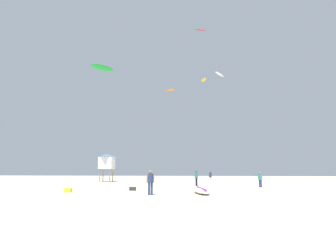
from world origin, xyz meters
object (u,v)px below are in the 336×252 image
object	(u,v)px
kite_aloft_0	(204,80)
kite_aloft_4	(170,90)
person_left	(260,178)
kite_grounded_near	(201,191)
kite_aloft_1	(200,30)
person_right	(210,176)
kite_aloft_2	(219,74)
gear_bag	(133,189)
kite_aloft_3	(102,68)
lifeguard_tower	(107,161)
cooler_box	(68,190)
person_foreground	(150,181)
person_midground	(196,177)

from	to	relation	value
kite_aloft_0	kite_aloft_4	distance (m)	8.05
person_left	kite_grounded_near	size ratio (longest dim) A/B	0.40
kite_aloft_1	person_right	bearing A→B (deg)	-87.24
kite_aloft_1	kite_aloft_2	world-z (taller)	kite_aloft_1
gear_bag	kite_aloft_0	bearing A→B (deg)	76.05
kite_aloft_1	kite_aloft_3	size ratio (longest dim) A/B	0.60
person_right	kite_aloft_1	world-z (taller)	kite_aloft_1
lifeguard_tower	kite_aloft_4	world-z (taller)	kite_aloft_4
kite_aloft_4	kite_aloft_2	bearing A→B (deg)	-44.64
person_left	kite_aloft_1	distance (m)	33.02
lifeguard_tower	kite_aloft_1	world-z (taller)	kite_aloft_1
kite_grounded_near	lifeguard_tower	size ratio (longest dim) A/B	0.94
cooler_box	kite_aloft_1	xyz separation A→B (m)	(12.20, 25.60, 27.83)
person_foreground	person_left	world-z (taller)	person_foreground
person_foreground	cooler_box	world-z (taller)	person_foreground
person_right	person_midground	bearing A→B (deg)	123.58
lifeguard_tower	kite_aloft_3	distance (m)	14.78
kite_aloft_1	cooler_box	bearing A→B (deg)	-115.48
person_midground	kite_aloft_2	bearing A→B (deg)	90.61
kite_grounded_near	gear_bag	size ratio (longest dim) A/B	6.97
person_midground	kite_aloft_3	distance (m)	23.63
person_foreground	lifeguard_tower	distance (m)	21.70
cooler_box	kite_aloft_1	world-z (taller)	kite_aloft_1
kite_grounded_near	kite_aloft_0	bearing A→B (deg)	86.44
person_foreground	kite_aloft_3	xyz separation A→B (m)	(-10.89, 19.30, 16.73)
person_left	kite_aloft_3	size ratio (longest dim) A/B	0.45
gear_bag	kite_aloft_3	size ratio (longest dim) A/B	0.16
person_foreground	kite_aloft_0	world-z (taller)	kite_aloft_0
kite_grounded_near	person_midground	bearing A→B (deg)	91.20
person_right	lifeguard_tower	bearing A→B (deg)	43.77
person_right	kite_grounded_near	distance (m)	16.19
person_midground	person_right	distance (m)	6.87
kite_grounded_near	kite_aloft_4	world-z (taller)	kite_aloft_4
person_midground	lifeguard_tower	xyz separation A→B (m)	(-13.15, 8.38, 2.02)
person_left	person_right	xyz separation A→B (m)	(-4.58, 8.34, 0.02)
lifeguard_tower	kite_aloft_3	bearing A→B (deg)	-177.30
kite_aloft_2	kite_aloft_4	world-z (taller)	kite_aloft_4
person_foreground	kite_aloft_4	bearing A→B (deg)	164.23
person_midground	kite_grounded_near	bearing A→B (deg)	-70.16
person_left	gear_bag	world-z (taller)	person_left
person_right	kite_grounded_near	bearing A→B (deg)	134.14
kite_aloft_1	kite_aloft_4	bearing A→B (deg)	132.99
kite_aloft_1	kite_aloft_2	distance (m)	10.56
person_left	person_right	world-z (taller)	person_right
kite_aloft_3	person_right	bearing A→B (deg)	-6.05
person_right	kite_aloft_4	world-z (taller)	kite_aloft_4
person_left	kite_aloft_3	world-z (taller)	kite_aloft_3
kite_aloft_2	cooler_box	bearing A→B (deg)	-123.32
kite_aloft_2	kite_grounded_near	bearing A→B (deg)	-100.50
kite_aloft_1	person_left	bearing A→B (deg)	-74.47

